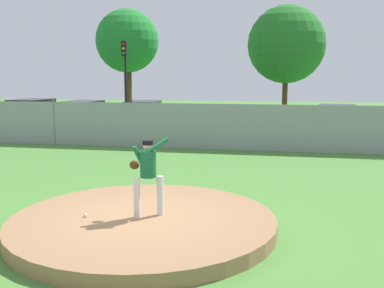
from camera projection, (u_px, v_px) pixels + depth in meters
ground_plane at (197, 169)px, 14.73m from camera, size 80.00×80.00×0.00m
asphalt_strip at (226, 135)px, 22.97m from camera, size 44.00×7.00×0.01m
pitchers_mound at (143, 223)px, 8.88m from camera, size 5.29×5.29×0.28m
pitcher_youth at (148, 169)px, 8.74m from camera, size 0.82×0.37×1.59m
baseball at (86, 215)px, 8.82m from camera, size 0.07×0.07×0.07m
chainlink_fence at (214, 127)px, 18.46m from camera, size 36.00×0.07×2.01m
parked_car_burgundy at (32, 116)px, 24.81m from camera, size 2.09×4.29×1.76m
parked_car_white at (338, 123)px, 21.67m from camera, size 1.96×4.14×1.64m
parked_car_silver at (83, 117)px, 24.81m from camera, size 1.96×4.39×1.67m
parked_car_champagne at (143, 118)px, 23.95m from camera, size 1.97×4.41×1.71m
traffic_cone_orange at (253, 127)px, 24.58m from camera, size 0.40×0.40×0.55m
traffic_light_near at (125, 69)px, 27.33m from camera, size 0.28×0.46×5.13m
tree_broad_left at (127, 42)px, 31.89m from camera, size 4.50×4.50×7.77m
tree_tall_centre at (286, 45)px, 30.23m from camera, size 5.26×5.26×7.78m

